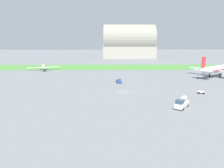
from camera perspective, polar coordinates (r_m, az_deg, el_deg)
name	(u,v)px	position (r m, az deg, el deg)	size (l,w,h in m)	color
ground_plane	(124,92)	(88.95, 2.87, -1.98)	(600.00, 600.00, 0.00)	slate
grass_taxiway_strip	(117,67)	(161.53, 1.35, 4.16)	(360.00, 28.00, 0.08)	#478438
airplane_parked_jet_far	(216,69)	(133.32, 24.21, 3.32)	(27.04, 26.65, 11.26)	silver
airplane_taxiing_turboprop	(44,67)	(153.04, -16.42, 4.09)	(19.39, 16.76, 5.99)	white
baggage_cart_near_gate	(201,92)	(92.46, 21.01, -1.86)	(2.78, 2.36, 0.90)	white
fuel_truck_midfield	(182,103)	(71.93, 16.72, -4.43)	(5.69, 6.70, 3.29)	white
pushback_tug_by_runway	(119,81)	(106.34, 1.69, 0.77)	(2.53, 3.84, 1.95)	#334FB2
hangar_distant	(129,43)	(238.54, 4.15, 9.98)	(51.60, 30.15, 32.68)	#B2AD9E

